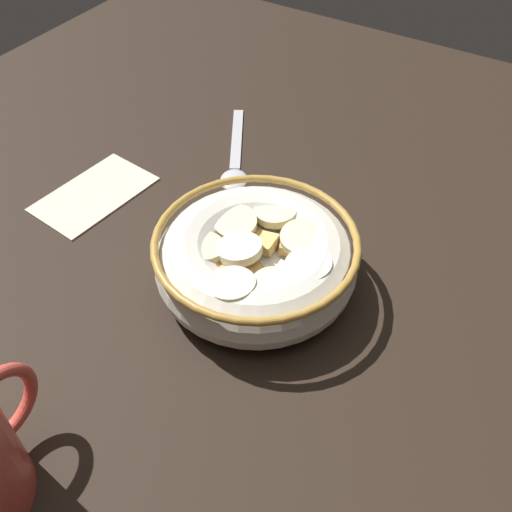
# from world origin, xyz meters

# --- Properties ---
(ground_plane) EXTENTS (0.92, 0.92, 0.02)m
(ground_plane) POSITION_xyz_m (0.00, 0.00, -0.01)
(ground_plane) COLOR black
(cereal_bowl) EXTENTS (0.15, 0.15, 0.05)m
(cereal_bowl) POSITION_xyz_m (-0.00, -0.00, 0.03)
(cereal_bowl) COLOR silver
(cereal_bowl) RESTS_ON ground_plane
(spoon) EXTENTS (0.12, 0.08, 0.01)m
(spoon) POSITION_xyz_m (0.12, 0.10, 0.00)
(spoon) COLOR #B7B7BC
(spoon) RESTS_ON ground_plane
(folded_napkin) EXTENTS (0.11, 0.07, 0.00)m
(folded_napkin) POSITION_xyz_m (0.01, 0.18, 0.00)
(folded_napkin) COLOR beige
(folded_napkin) RESTS_ON ground_plane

